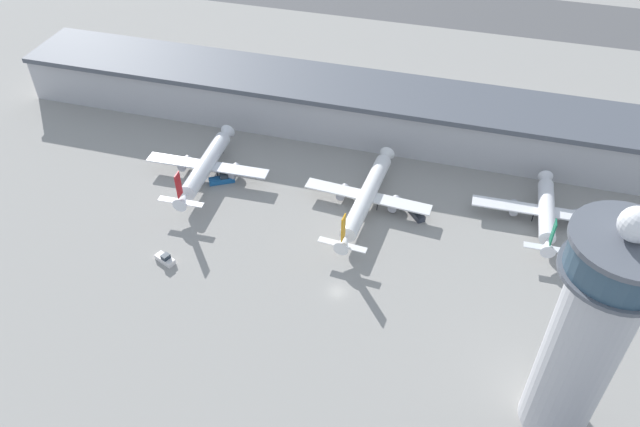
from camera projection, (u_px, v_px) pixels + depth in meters
ground_plane at (337, 292)px, 151.16m from camera, size 1000.00×1000.00×0.00m
terminal_building at (394, 114)px, 196.57m from camera, size 248.46×25.00×16.13m
runway_strip at (437, 6)px, 279.98m from camera, size 372.69×44.00×0.01m
control_tower at (589, 332)px, 107.88m from camera, size 17.96×17.96×55.12m
airplane_gate_alpha at (206, 165)px, 182.14m from camera, size 37.12×37.48×14.37m
airplane_gate_bravo at (366, 197)px, 171.96m from camera, size 36.12×44.09×13.84m
airplane_gate_charlie at (546, 211)px, 167.35m from camera, size 39.32×32.14×13.18m
service_truck_catering at (222, 179)px, 182.79m from camera, size 7.62×5.71×3.08m
service_truck_fuel at (165, 259)px, 158.25m from camera, size 5.97×4.25×2.64m
service_truck_baggage at (415, 212)px, 171.96m from camera, size 6.82×7.50×2.95m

